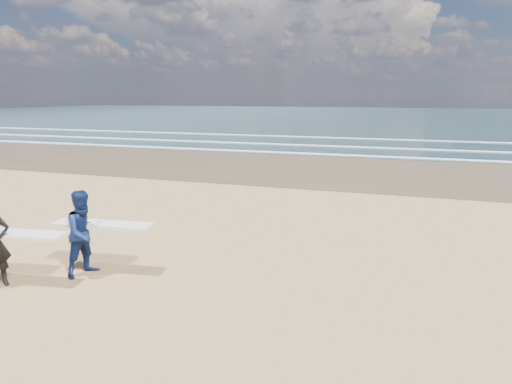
% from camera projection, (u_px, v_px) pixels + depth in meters
% --- Properties ---
extents(ocean, '(220.00, 100.00, 0.02)m').
position_uv_depth(ocean, '(499.00, 119.00, 69.11)').
color(ocean, '#193337').
rests_on(ocean, ground).
extents(surfer_far, '(2.25, 1.30, 1.86)m').
position_uv_depth(surfer_far, '(86.00, 232.00, 9.80)').
color(surfer_far, '#0C1B47').
rests_on(surfer_far, ground).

